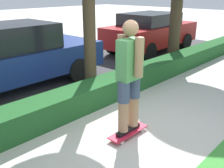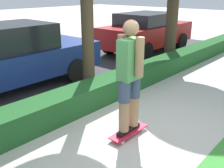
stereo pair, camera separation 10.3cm
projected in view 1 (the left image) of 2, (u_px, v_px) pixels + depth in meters
ground_plane at (139, 141)px, 4.25m from camera, size 60.00×60.00×0.00m
street_asphalt at (13, 82)px, 6.95m from camera, size 18.51×5.00×0.01m
hedge_row at (75, 100)px, 5.20m from camera, size 18.51×0.60×0.48m
skateboard at (128, 132)px, 4.37m from camera, size 0.77×0.24×0.08m
skater_person at (129, 76)px, 4.04m from camera, size 0.52×0.47×1.82m
parked_car_middle at (7, 57)px, 6.21m from camera, size 4.72×1.82×1.56m
parked_car_rear at (151, 32)px, 10.05m from camera, size 4.12×1.85×1.50m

